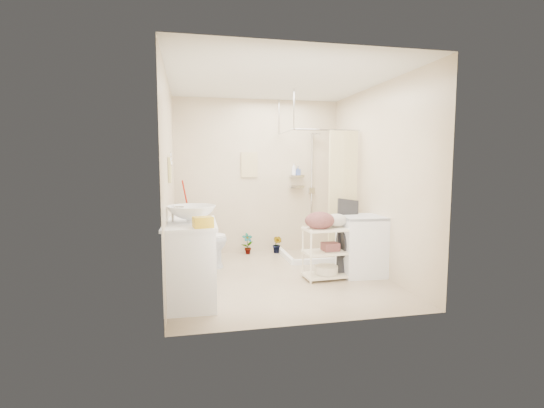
{
  "coord_description": "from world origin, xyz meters",
  "views": [
    {
      "loc": [
        -1.16,
        -5.06,
        1.54
      ],
      "look_at": [
        -0.04,
        0.25,
        0.97
      ],
      "focal_mm": 26.0,
      "sensor_mm": 36.0,
      "label": 1
    }
  ],
  "objects_px": {
    "vanity": "(191,262)",
    "laundry_rack": "(327,248)",
    "washing_machine": "(361,245)",
    "toilet": "(199,240)"
  },
  "relations": [
    {
      "from": "vanity",
      "to": "laundry_rack",
      "type": "bearing_deg",
      "value": 16.64
    },
    {
      "from": "vanity",
      "to": "laundry_rack",
      "type": "xyz_separation_m",
      "value": [
        1.76,
        0.48,
        -0.03
      ]
    },
    {
      "from": "toilet",
      "to": "washing_machine",
      "type": "distance_m",
      "value": 2.33
    },
    {
      "from": "toilet",
      "to": "laundry_rack",
      "type": "relative_size",
      "value": 1.02
    },
    {
      "from": "washing_machine",
      "to": "laundry_rack",
      "type": "xyz_separation_m",
      "value": [
        -0.54,
        -0.1,
        0.0
      ]
    },
    {
      "from": "vanity",
      "to": "laundry_rack",
      "type": "distance_m",
      "value": 1.83
    },
    {
      "from": "toilet",
      "to": "laundry_rack",
      "type": "height_order",
      "value": "toilet"
    },
    {
      "from": "toilet",
      "to": "laundry_rack",
      "type": "bearing_deg",
      "value": -115.0
    },
    {
      "from": "vanity",
      "to": "washing_machine",
      "type": "relative_size",
      "value": 1.24
    },
    {
      "from": "vanity",
      "to": "washing_machine",
      "type": "distance_m",
      "value": 2.37
    }
  ]
}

